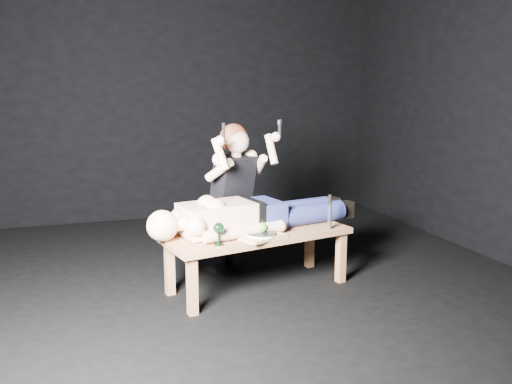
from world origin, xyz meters
TOP-DOWN VIEW (x-y plane):
  - ground at (0.00, 0.00)m, footprint 5.00×5.00m
  - back_wall at (0.00, 2.50)m, footprint 5.00×0.00m
  - table at (0.23, -0.09)m, footprint 1.50×0.82m
  - lying_man at (0.26, 0.02)m, footprint 1.61×0.78m
  - kneeling_woman at (0.12, 0.39)m, footprint 0.93×0.97m
  - serving_tray at (0.20, -0.25)m, footprint 0.40×0.36m
  - plate at (0.20, -0.25)m, footprint 0.29×0.29m
  - apple at (0.22, -0.24)m, footprint 0.07×0.07m
  - goblet at (-0.14, -0.34)m, footprint 0.09×0.09m
  - fork_flat at (-0.05, -0.34)m, footprint 0.02×0.15m
  - knife_flat at (0.28, -0.24)m, footprint 0.02×0.15m
  - spoon_flat at (0.24, -0.21)m, footprint 0.11×0.12m
  - carving_knife at (0.79, -0.18)m, footprint 0.04×0.05m

SIDE VIEW (x-z plane):
  - ground at x=0.00m, z-range 0.00..0.00m
  - table at x=0.23m, z-range 0.00..0.45m
  - fork_flat at x=-0.05m, z-range 0.45..0.46m
  - knife_flat at x=0.28m, z-range 0.45..0.46m
  - spoon_flat at x=0.24m, z-range 0.45..0.46m
  - serving_tray at x=0.20m, z-range 0.45..0.47m
  - plate at x=0.20m, z-range 0.47..0.49m
  - apple at x=0.22m, z-range 0.49..0.56m
  - goblet at x=-0.14m, z-range 0.45..0.61m
  - carving_knife at x=0.79m, z-range 0.45..0.72m
  - lying_man at x=0.26m, z-range 0.45..0.74m
  - kneeling_woman at x=0.12m, z-range 0.00..1.29m
  - back_wall at x=0.00m, z-range -1.00..4.00m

